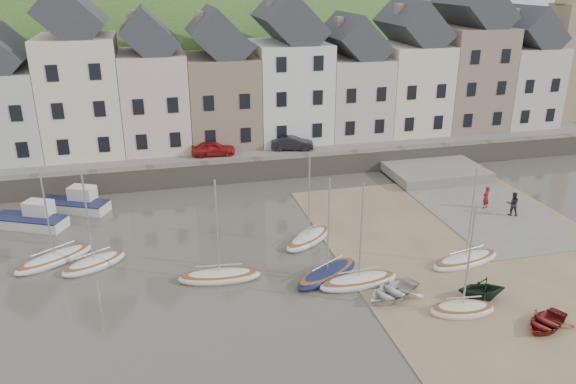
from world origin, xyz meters
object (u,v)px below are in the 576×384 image
object	(u,v)px
rowboat_green	(482,288)
person_red	(486,197)
sailboat_0	(55,259)
person_dark	(513,204)
rowboat_red	(546,322)
car_right	(292,143)
car_left	(213,148)
rowboat_white	(392,291)

from	to	relation	value
rowboat_green	person_red	world-z (taller)	person_red
sailboat_0	person_dark	world-z (taller)	sailboat_0
rowboat_red	person_dark	world-z (taller)	person_dark
rowboat_red	car_right	world-z (taller)	car_right
person_red	car_right	world-z (taller)	car_right
sailboat_0	car_left	size ratio (longest dim) A/B	1.69
rowboat_green	car_left	size ratio (longest dim) A/B	0.69
sailboat_0	car_left	xyz separation A→B (m)	(11.40, 14.06, 1.98)
sailboat_0	person_dark	bearing A→B (deg)	-1.05
rowboat_white	car_right	bearing A→B (deg)	154.28
sailboat_0	rowboat_red	world-z (taller)	sailboat_0
rowboat_green	person_dark	size ratio (longest dim) A/B	1.47
car_right	rowboat_green	bearing A→B (deg)	-155.57
sailboat_0	car_right	bearing A→B (deg)	37.29
rowboat_green	person_red	distance (m)	13.14
rowboat_red	person_red	size ratio (longest dim) A/B	1.72
rowboat_red	car_right	xyz separation A→B (m)	(-5.97, 27.11, 1.86)
person_dark	person_red	bearing A→B (deg)	-29.62
car_left	person_dark	bearing A→B (deg)	-124.12
car_left	car_right	world-z (taller)	car_left
person_red	person_dark	world-z (taller)	person_dark
car_right	rowboat_red	bearing A→B (deg)	-153.23
person_dark	rowboat_green	bearing A→B (deg)	73.03
rowboat_green	rowboat_white	bearing A→B (deg)	-98.16
person_dark	car_left	size ratio (longest dim) A/B	0.47
rowboat_white	car_right	world-z (taller)	car_right
sailboat_0	person_red	bearing A→B (deg)	1.97
sailboat_0	car_right	xyz separation A→B (m)	(18.47, 14.06, 1.96)
car_left	car_right	xyz separation A→B (m)	(7.06, 0.00, -0.02)
sailboat_0	rowboat_green	xyz separation A→B (m)	(22.74, -10.00, 0.48)
car_left	sailboat_0	bearing A→B (deg)	143.51
car_right	person_dark	bearing A→B (deg)	-124.94
car_left	rowboat_white	bearing A→B (deg)	-160.73
sailboat_0	rowboat_white	distance (m)	20.17
car_left	car_right	bearing A→B (deg)	-87.45
rowboat_red	person_red	distance (m)	15.11
car_left	car_right	size ratio (longest dim) A/B	0.99
car_right	sailboat_0	bearing A→B (deg)	141.64
rowboat_green	person_dark	world-z (taller)	person_dark
rowboat_red	person_red	bearing A→B (deg)	132.28
person_red	rowboat_green	bearing A→B (deg)	35.50
rowboat_white	person_dark	bearing A→B (deg)	97.09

